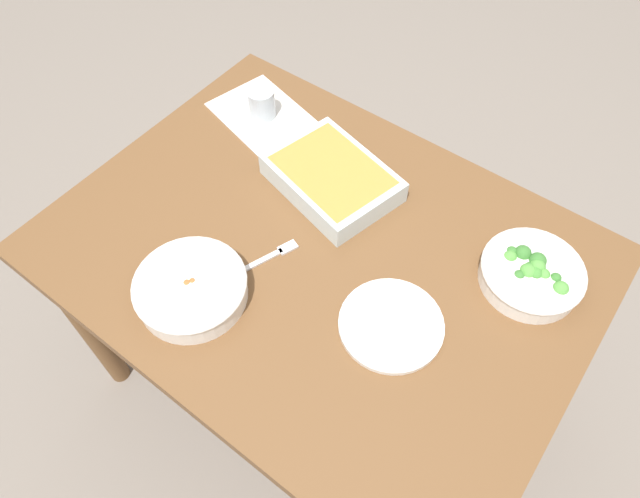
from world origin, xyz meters
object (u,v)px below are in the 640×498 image
baking_dish (332,177)px  side_plate (391,325)px  broccoli_bowl (531,273)px  spoon_by_broccoli (513,288)px  fork_on_table (268,258)px  spoon_by_stew (211,285)px  stew_bowl (191,288)px  drink_cup (262,105)px

baking_dish → side_plate: bearing=-36.1°
broccoli_bowl → spoon_by_broccoli: broccoli_bowl is taller
spoon_by_broccoli → fork_on_table: 0.54m
broccoli_bowl → spoon_by_broccoli: 0.05m
side_plate → spoon_by_stew: 0.40m
stew_bowl → drink_cup: drink_cup is taller
drink_cup → fork_on_table: 0.47m
drink_cup → spoon_by_broccoli: drink_cup is taller
baking_dish → drink_cup: 0.31m
side_plate → drink_cup: bearing=152.2°
stew_bowl → spoon_by_stew: bearing=69.8°
spoon_by_broccoli → fork_on_table: (-0.48, -0.26, -0.00)m
broccoli_bowl → spoon_by_stew: bearing=-141.9°
spoon_by_broccoli → side_plate: bearing=-124.9°
stew_bowl → broccoli_bowl: 0.73m
stew_bowl → spoon_by_broccoli: size_ratio=1.44×
broccoli_bowl → spoon_by_stew: broccoli_bowl is taller
stew_bowl → spoon_by_stew: 0.05m
fork_on_table → spoon_by_broccoli: bearing=28.2°
baking_dish → side_plate: (0.33, -0.24, -0.03)m
fork_on_table → spoon_by_stew: bearing=-110.9°
drink_cup → side_plate: (0.63, -0.33, -0.03)m
baking_dish → fork_on_table: bearing=-87.5°
stew_bowl → side_plate: 0.43m
broccoli_bowl → baking_dish: 0.51m
baking_dish → spoon_by_broccoli: bearing=-0.5°
baking_dish → fork_on_table: size_ratio=2.00×
broccoli_bowl → fork_on_table: broccoli_bowl is taller
baking_dish → spoon_by_stew: baking_dish is taller
stew_bowl → fork_on_table: (0.06, 0.17, -0.03)m
spoon_by_stew → fork_on_table: spoon_by_stew is taller
broccoli_bowl → spoon_by_stew: (-0.54, -0.43, -0.03)m
spoon_by_broccoli → broccoli_bowl: bearing=67.2°
spoon_by_broccoli → spoon_by_stew: bearing=-143.8°
side_plate → stew_bowl: bearing=-152.9°
baking_dish → drink_cup: drink_cup is taller
stew_bowl → drink_cup: size_ratio=2.84×
stew_bowl → baking_dish: size_ratio=0.70×
baking_dish → spoon_by_stew: (-0.04, -0.39, -0.03)m
stew_bowl → broccoli_bowl: bearing=39.9°
stew_bowl → baking_dish: 0.43m
stew_bowl → baking_dish: baking_dish is taller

